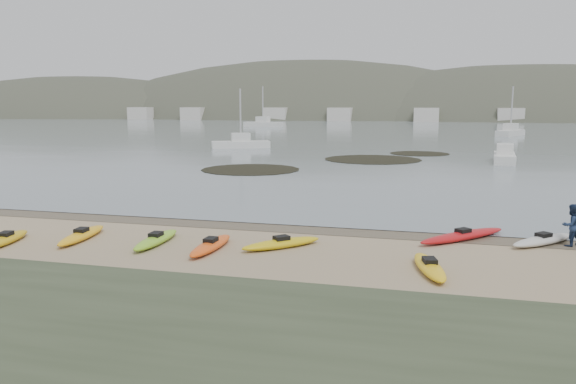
# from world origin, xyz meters

# --- Properties ---
(ground) EXTENTS (600.00, 600.00, 0.00)m
(ground) POSITION_xyz_m (0.00, 0.00, 0.00)
(ground) COLOR tan
(ground) RESTS_ON ground
(wet_sand) EXTENTS (60.00, 60.00, 0.00)m
(wet_sand) POSITION_xyz_m (0.00, -0.30, 0.00)
(wet_sand) COLOR brown
(wet_sand) RESTS_ON ground
(water) EXTENTS (1200.00, 1200.00, 0.00)m
(water) POSITION_xyz_m (0.00, 300.00, 0.01)
(water) COLOR slate
(water) RESTS_ON ground
(kayaks) EXTENTS (22.03, 8.42, 0.34)m
(kayaks) POSITION_xyz_m (0.68, -3.61, 0.17)
(kayaks) COLOR gold
(kayaks) RESTS_ON ground
(person_east) EXTENTS (0.99, 0.93, 1.61)m
(person_east) POSITION_xyz_m (11.20, -0.80, 0.81)
(person_east) COLOR navy
(person_east) RESTS_ON ground
(kelp_mats) EXTENTS (19.89, 25.29, 0.04)m
(kelp_mats) POSITION_xyz_m (-1.57, 27.98, 0.03)
(kelp_mats) COLOR black
(kelp_mats) RESTS_ON water
(moored_boats) EXTENTS (93.04, 97.37, 1.24)m
(moored_boats) POSITION_xyz_m (8.12, 85.61, 0.57)
(moored_boats) COLOR silver
(moored_boats) RESTS_ON ground
(far_hills) EXTENTS (550.00, 135.00, 80.00)m
(far_hills) POSITION_xyz_m (39.38, 193.97, -15.93)
(far_hills) COLOR #384235
(far_hills) RESTS_ON ground
(far_town) EXTENTS (199.00, 5.00, 4.00)m
(far_town) POSITION_xyz_m (6.00, 145.00, 2.00)
(far_town) COLOR beige
(far_town) RESTS_ON ground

